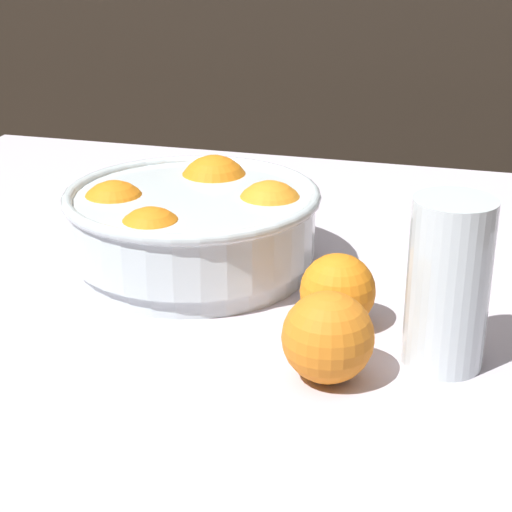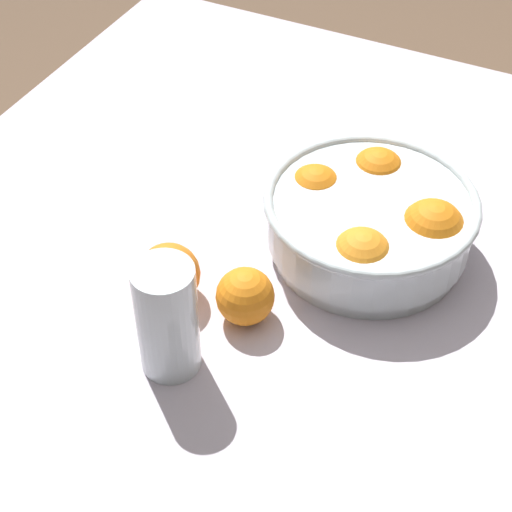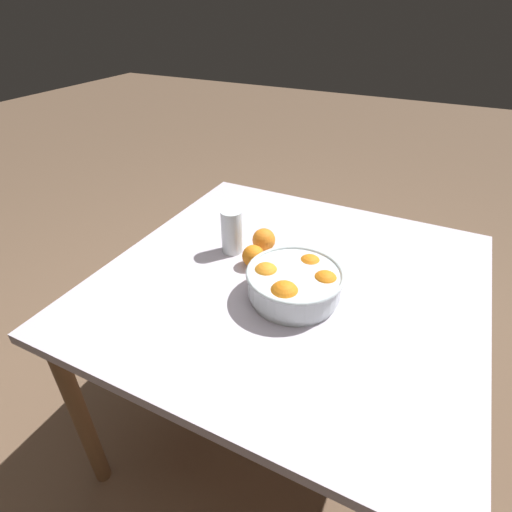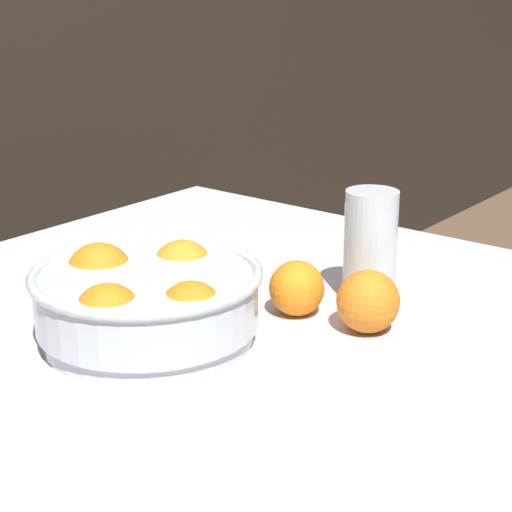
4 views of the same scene
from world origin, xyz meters
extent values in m
cube|color=silver|center=(0.00, 0.00, 0.69)|extent=(1.07, 1.06, 0.03)
cylinder|color=brown|center=(-0.48, -0.47, 0.34)|extent=(0.05, 0.05, 0.68)
cylinder|color=silver|center=(-0.04, 0.08, 0.72)|extent=(0.24, 0.24, 0.02)
cylinder|color=silver|center=(-0.04, 0.08, 0.76)|extent=(0.25, 0.25, 0.06)
torus|color=silver|center=(-0.04, 0.08, 0.79)|extent=(0.26, 0.26, 0.01)
sphere|color=orange|center=(0.03, 0.10, 0.76)|extent=(0.08, 0.08, 0.08)
sphere|color=orange|center=(-0.04, 0.16, 0.77)|extent=(0.08, 0.08, 0.08)
sphere|color=orange|center=(-0.12, 0.06, 0.76)|extent=(0.08, 0.08, 0.08)
sphere|color=orange|center=(-0.06, 0.00, 0.76)|extent=(0.07, 0.07, 0.07)
cylinder|color=#F4A314|center=(0.22, -0.05, 0.77)|extent=(0.06, 0.06, 0.12)
cylinder|color=silver|center=(0.22, -0.05, 0.78)|extent=(0.07, 0.07, 0.14)
sphere|color=orange|center=(0.13, -0.01, 0.74)|extent=(0.07, 0.07, 0.07)
sphere|color=orange|center=(0.14, -0.10, 0.74)|extent=(0.07, 0.07, 0.07)
camera|label=1|loc=(0.24, -0.70, 1.06)|focal=60.00mm
camera|label=2|loc=(0.73, 0.30, 1.46)|focal=60.00mm
camera|label=3|loc=(-0.33, 0.89, 1.41)|focal=28.00mm
camera|label=4|loc=(-0.67, -0.58, 1.11)|focal=60.00mm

